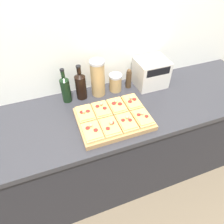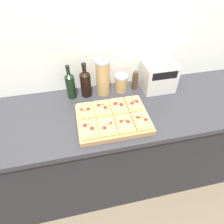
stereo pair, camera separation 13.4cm
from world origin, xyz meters
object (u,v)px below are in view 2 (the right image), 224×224
object	(u,v)px
olive_oil_bottle	(70,85)
grain_jar_short	(121,83)
pepper_mill	(135,80)
toaster_oven	(158,76)
grain_jar_tall	(103,77)
wine_bottle	(86,83)
cutting_board	(113,119)

from	to	relation	value
olive_oil_bottle	grain_jar_short	world-z (taller)	olive_oil_bottle
pepper_mill	toaster_oven	xyz separation A→B (m)	(0.18, -0.02, 0.03)
grain_jar_tall	olive_oil_bottle	bearing A→B (deg)	180.00
grain_jar_short	pepper_mill	xyz separation A→B (m)	(0.11, 0.00, 0.01)
olive_oil_bottle	toaster_oven	distance (m)	0.68
wine_bottle	grain_jar_short	bearing A→B (deg)	-0.00
olive_oil_bottle	grain_jar_tall	distance (m)	0.25
cutting_board	toaster_oven	distance (m)	0.53
cutting_board	olive_oil_bottle	xyz separation A→B (m)	(-0.25, 0.32, 0.09)
grain_jar_tall	grain_jar_short	xyz separation A→B (m)	(0.14, -0.00, -0.07)
wine_bottle	toaster_oven	bearing A→B (deg)	-2.40
wine_bottle	grain_jar_tall	world-z (taller)	grain_jar_tall
pepper_mill	wine_bottle	bearing A→B (deg)	180.00
toaster_oven	grain_jar_short	bearing A→B (deg)	175.35
wine_bottle	pepper_mill	world-z (taller)	wine_bottle
olive_oil_bottle	grain_jar_short	xyz separation A→B (m)	(0.39, -0.00, -0.04)
cutting_board	wine_bottle	distance (m)	0.36
cutting_board	olive_oil_bottle	world-z (taller)	olive_oil_bottle
wine_bottle	olive_oil_bottle	bearing A→B (deg)	180.00
wine_bottle	toaster_oven	world-z (taller)	wine_bottle
grain_jar_tall	toaster_oven	bearing A→B (deg)	-3.14
cutting_board	pepper_mill	world-z (taller)	pepper_mill
grain_jar_short	pepper_mill	distance (m)	0.11
olive_oil_bottle	grain_jar_short	distance (m)	0.39
grain_jar_tall	toaster_oven	size ratio (longest dim) A/B	1.06
grain_jar_short	toaster_oven	distance (m)	0.30
grain_jar_tall	toaster_oven	xyz separation A→B (m)	(0.43, -0.02, -0.03)
grain_jar_short	toaster_oven	xyz separation A→B (m)	(0.29, -0.02, 0.04)
cutting_board	toaster_oven	bearing A→B (deg)	34.82
cutting_board	wine_bottle	bearing A→B (deg)	113.17
grain_jar_short	toaster_oven	size ratio (longest dim) A/B	0.52
olive_oil_bottle	pepper_mill	size ratio (longest dim) A/B	1.62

